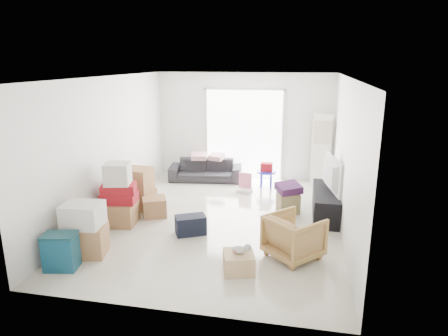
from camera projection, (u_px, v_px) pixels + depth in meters
name	position (u px, v px, depth m)	size (l,w,h in m)	color
room_shell	(220.00, 152.00, 7.40)	(4.98, 6.48, 3.18)	beige
sliding_door	(244.00, 130.00, 10.25)	(2.10, 0.04, 2.33)	white
ac_tower	(321.00, 150.00, 9.66)	(0.45, 0.30, 1.75)	white
tv_console	(325.00, 203.00, 7.89)	(0.47, 1.58, 0.53)	black
television	(326.00, 187.00, 7.80)	(1.15, 0.66, 0.15)	black
sofa	(206.00, 167.00, 10.20)	(1.83, 0.53, 0.72)	#27262B
pillow_left	(199.00, 150.00, 10.13)	(0.38, 0.30, 0.12)	#BE8B91
pillow_right	(217.00, 151.00, 10.08)	(0.34, 0.27, 0.12)	#BE8B91
armchair	(294.00, 234.00, 6.17)	(0.74, 0.69, 0.76)	#AA774B
storage_bins	(61.00, 251.00, 5.85)	(0.53, 0.41, 0.55)	navy
box_stack_a	(84.00, 230.00, 6.27)	(0.74, 0.66, 0.85)	#9E6B47
box_stack_b	(119.00, 198.00, 7.43)	(0.69, 0.64, 1.18)	#9E6B47
box_stack_c	(139.00, 189.00, 8.23)	(0.66, 0.58, 0.86)	#9E6B47
loose_box	(154.00, 207.00, 7.89)	(0.45, 0.45, 0.37)	#9E6B47
duffel_bag	(191.00, 225.00, 7.07)	(0.52, 0.31, 0.34)	black
ottoman	(288.00, 202.00, 8.09)	(0.40, 0.40, 0.40)	olive
blanket	(289.00, 190.00, 8.01)	(0.45, 0.45, 0.14)	#3D1B43
kids_table	(266.00, 170.00, 9.63)	(0.47, 0.47, 0.60)	#1C24BB
toy_walker	(245.00, 187.00, 9.36)	(0.36, 0.32, 0.44)	silver
wood_crate	(239.00, 262.00, 5.81)	(0.43, 0.43, 0.29)	tan
plush_bunny	(241.00, 249.00, 5.76)	(0.28, 0.16, 0.14)	#B2ADA8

